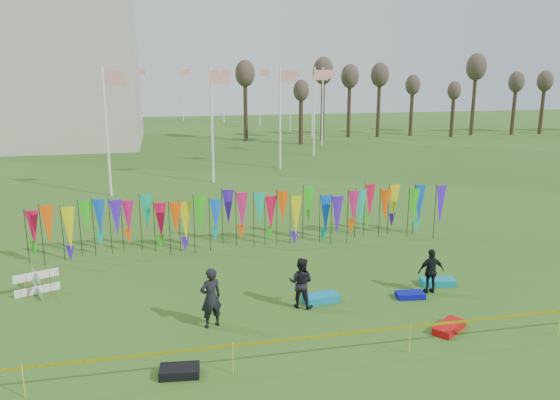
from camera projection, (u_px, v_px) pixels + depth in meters
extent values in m
plane|color=#325718|center=(292.00, 342.00, 16.12)|extent=(160.00, 160.00, 0.00)
cylinder|color=white|center=(313.00, 103.00, 63.67)|extent=(0.16, 0.16, 8.00)
plane|color=red|center=(318.00, 74.00, 63.01)|extent=(1.40, 0.00, 1.40)
cylinder|color=white|center=(290.00, 99.00, 70.35)|extent=(0.16, 0.16, 8.00)
plane|color=red|center=(295.00, 73.00, 69.70)|extent=(1.40, 0.00, 1.40)
cylinder|color=white|center=(260.00, 97.00, 76.18)|extent=(0.16, 0.16, 8.00)
plane|color=red|center=(264.00, 73.00, 75.53)|extent=(1.40, 0.00, 1.40)
cylinder|color=white|center=(223.00, 95.00, 80.77)|extent=(0.16, 0.16, 8.00)
plane|color=red|center=(227.00, 72.00, 80.12)|extent=(1.40, 0.00, 1.40)
cylinder|color=white|center=(182.00, 94.00, 83.80)|extent=(0.16, 0.16, 8.00)
plane|color=red|center=(185.00, 72.00, 83.14)|extent=(1.40, 0.00, 1.40)
cylinder|color=white|center=(138.00, 94.00, 85.05)|extent=(0.16, 0.16, 8.00)
plane|color=red|center=(140.00, 72.00, 84.40)|extent=(1.40, 0.00, 1.40)
cylinder|color=white|center=(90.00, 94.00, 84.46)|extent=(0.16, 0.16, 8.00)
plane|color=red|center=(92.00, 72.00, 83.81)|extent=(1.40, 0.00, 1.40)
cylinder|color=white|center=(39.00, 95.00, 82.05)|extent=(0.16, 0.16, 8.00)
plane|color=red|center=(41.00, 72.00, 81.40)|extent=(1.40, 0.00, 1.40)
cylinder|color=white|center=(107.00, 133.00, 33.68)|extent=(0.16, 0.16, 8.00)
plane|color=red|center=(113.00, 78.00, 33.03)|extent=(1.40, 0.00, 1.40)
cylinder|color=white|center=(212.00, 126.00, 37.74)|extent=(0.16, 0.16, 8.00)
plane|color=red|center=(219.00, 77.00, 37.09)|extent=(1.40, 0.00, 1.40)
cylinder|color=white|center=(280.00, 119.00, 43.17)|extent=(0.16, 0.16, 8.00)
plane|color=red|center=(288.00, 76.00, 42.51)|extent=(1.40, 0.00, 1.40)
cylinder|color=white|center=(314.00, 112.00, 49.59)|extent=(0.16, 0.16, 8.00)
plane|color=red|center=(321.00, 75.00, 48.94)|extent=(1.40, 0.00, 1.40)
cylinder|color=white|center=(322.00, 107.00, 56.59)|extent=(0.16, 0.16, 8.00)
plane|color=red|center=(329.00, 74.00, 55.93)|extent=(1.40, 0.00, 1.40)
cylinder|color=black|center=(30.00, 233.00, 22.68)|extent=(0.03, 0.03, 2.41)
cone|color=red|center=(37.00, 225.00, 22.66)|extent=(0.64, 0.64, 1.60)
cylinder|color=black|center=(46.00, 232.00, 22.80)|extent=(0.03, 0.03, 2.41)
cone|color=#FF4E08|center=(53.00, 225.00, 22.79)|extent=(0.64, 0.64, 1.60)
cylinder|color=black|center=(62.00, 232.00, 22.93)|extent=(0.03, 0.03, 2.41)
cone|color=yellow|center=(68.00, 224.00, 22.91)|extent=(0.64, 0.64, 1.60)
cylinder|color=black|center=(78.00, 231.00, 23.06)|extent=(0.03, 0.03, 2.41)
cone|color=#26BE15|center=(84.00, 223.00, 23.04)|extent=(0.64, 0.64, 1.60)
cylinder|color=black|center=(93.00, 230.00, 23.19)|extent=(0.03, 0.03, 2.41)
cone|color=blue|center=(99.00, 222.00, 23.17)|extent=(0.64, 0.64, 1.60)
cylinder|color=black|center=(108.00, 229.00, 23.32)|extent=(0.03, 0.03, 2.41)
cone|color=#4316C4|center=(114.00, 221.00, 23.30)|extent=(0.64, 0.64, 1.60)
cylinder|color=black|center=(123.00, 228.00, 23.45)|extent=(0.03, 0.03, 2.41)
cone|color=#CB1662|center=(129.00, 220.00, 23.43)|extent=(0.64, 0.64, 1.60)
cylinder|color=black|center=(138.00, 227.00, 23.58)|extent=(0.03, 0.03, 2.41)
cone|color=#0BAC83|center=(144.00, 219.00, 23.56)|extent=(0.64, 0.64, 1.60)
cylinder|color=black|center=(153.00, 226.00, 23.70)|extent=(0.03, 0.03, 2.41)
cone|color=red|center=(159.00, 219.00, 23.69)|extent=(0.64, 0.64, 1.60)
cylinder|color=black|center=(167.00, 225.00, 23.83)|extent=(0.03, 0.03, 2.41)
cone|color=#FF4E08|center=(173.00, 218.00, 23.81)|extent=(0.64, 0.64, 1.60)
cylinder|color=black|center=(182.00, 225.00, 23.96)|extent=(0.03, 0.03, 2.41)
cone|color=yellow|center=(188.00, 217.00, 23.94)|extent=(0.64, 0.64, 1.60)
cylinder|color=black|center=(196.00, 224.00, 24.09)|extent=(0.03, 0.03, 2.41)
cone|color=#26BE15|center=(202.00, 216.00, 24.07)|extent=(0.64, 0.64, 1.60)
cylinder|color=black|center=(210.00, 223.00, 24.22)|extent=(0.03, 0.03, 2.41)
cone|color=blue|center=(216.00, 215.00, 24.20)|extent=(0.64, 0.64, 1.60)
cylinder|color=black|center=(224.00, 222.00, 24.35)|extent=(0.03, 0.03, 2.41)
cone|color=#4316C4|center=(230.00, 215.00, 24.33)|extent=(0.64, 0.64, 1.60)
cylinder|color=black|center=(238.00, 221.00, 24.47)|extent=(0.03, 0.03, 2.41)
cone|color=#CB1662|center=(244.00, 214.00, 24.46)|extent=(0.64, 0.64, 1.60)
cylinder|color=black|center=(251.00, 220.00, 24.60)|extent=(0.03, 0.03, 2.41)
cone|color=#0BAC83|center=(257.00, 213.00, 24.59)|extent=(0.64, 0.64, 1.60)
cylinder|color=black|center=(265.00, 220.00, 24.73)|extent=(0.03, 0.03, 2.41)
cone|color=red|center=(271.00, 212.00, 24.71)|extent=(0.64, 0.64, 1.60)
cylinder|color=black|center=(278.00, 219.00, 24.86)|extent=(0.03, 0.03, 2.41)
cone|color=#FF4E08|center=(284.00, 212.00, 24.84)|extent=(0.64, 0.64, 1.60)
cylinder|color=black|center=(291.00, 218.00, 24.99)|extent=(0.03, 0.03, 2.41)
cone|color=yellow|center=(297.00, 211.00, 24.97)|extent=(0.64, 0.64, 1.60)
cylinder|color=black|center=(304.00, 217.00, 25.12)|extent=(0.03, 0.03, 2.41)
cone|color=#26BE15|center=(310.00, 210.00, 25.10)|extent=(0.64, 0.64, 1.60)
cylinder|color=black|center=(317.00, 217.00, 25.25)|extent=(0.03, 0.03, 2.41)
cone|color=blue|center=(323.00, 209.00, 25.23)|extent=(0.64, 0.64, 1.60)
cylinder|color=black|center=(330.00, 216.00, 25.37)|extent=(0.03, 0.03, 2.41)
cone|color=#4316C4|center=(336.00, 209.00, 25.36)|extent=(0.64, 0.64, 1.60)
cylinder|color=black|center=(343.00, 215.00, 25.50)|extent=(0.03, 0.03, 2.41)
cone|color=#CB1662|center=(349.00, 208.00, 25.48)|extent=(0.64, 0.64, 1.60)
cylinder|color=black|center=(355.00, 214.00, 25.63)|extent=(0.03, 0.03, 2.41)
cone|color=#0BAC83|center=(361.00, 207.00, 25.61)|extent=(0.64, 0.64, 1.60)
cylinder|color=black|center=(368.00, 214.00, 25.76)|extent=(0.03, 0.03, 2.41)
cone|color=red|center=(374.00, 207.00, 25.74)|extent=(0.64, 0.64, 1.60)
cylinder|color=black|center=(380.00, 213.00, 25.89)|extent=(0.03, 0.03, 2.41)
cone|color=#FF4E08|center=(386.00, 206.00, 25.87)|extent=(0.64, 0.64, 1.60)
cylinder|color=black|center=(392.00, 212.00, 26.02)|extent=(0.03, 0.03, 2.41)
cone|color=yellow|center=(398.00, 205.00, 26.00)|extent=(0.64, 0.64, 1.60)
cylinder|color=black|center=(404.00, 211.00, 26.15)|extent=(0.03, 0.03, 2.41)
cone|color=#26BE15|center=(410.00, 205.00, 26.13)|extent=(0.64, 0.64, 1.60)
cylinder|color=black|center=(416.00, 211.00, 26.27)|extent=(0.03, 0.03, 2.41)
cone|color=blue|center=(422.00, 204.00, 26.26)|extent=(0.64, 0.64, 1.60)
cylinder|color=black|center=(428.00, 210.00, 26.40)|extent=(0.03, 0.03, 2.41)
cone|color=#4316C4|center=(434.00, 203.00, 26.38)|extent=(0.64, 0.64, 1.60)
cube|color=#FEF105|center=(303.00, 338.00, 14.67)|extent=(26.00, 0.01, 0.08)
cylinder|color=yellow|center=(26.00, 381.00, 13.30)|extent=(0.02, 0.02, 0.90)
cylinder|color=yellow|center=(230.00, 359.00, 14.34)|extent=(0.02, 0.02, 0.90)
cylinder|color=yellow|center=(406.00, 339.00, 15.37)|extent=(0.02, 0.02, 0.90)
cylinder|color=yellow|center=(560.00, 322.00, 16.41)|extent=(0.02, 0.02, 0.90)
cylinder|color=#3D2C1E|center=(251.00, 113.00, 58.40)|extent=(0.44, 0.44, 6.40)
ellipsoid|color=#483930|center=(250.00, 81.00, 57.61)|extent=(1.92, 1.92, 2.56)
cylinder|color=#3D2C1E|center=(287.00, 113.00, 59.23)|extent=(0.44, 0.44, 6.40)
ellipsoid|color=#483930|center=(287.00, 81.00, 58.44)|extent=(1.92, 1.92, 2.56)
cylinder|color=#3D2C1E|center=(322.00, 112.00, 60.05)|extent=(0.44, 0.44, 6.40)
ellipsoid|color=#483930|center=(323.00, 81.00, 59.27)|extent=(1.92, 1.92, 2.56)
cylinder|color=#3D2C1E|center=(357.00, 111.00, 60.88)|extent=(0.44, 0.44, 6.40)
ellipsoid|color=#483930|center=(358.00, 81.00, 60.09)|extent=(1.92, 1.92, 2.56)
cylinder|color=#3D2C1E|center=(390.00, 111.00, 61.71)|extent=(0.44, 0.44, 6.40)
ellipsoid|color=#483930|center=(391.00, 81.00, 60.92)|extent=(1.92, 1.92, 2.56)
cylinder|color=#3D2C1E|center=(423.00, 110.00, 62.54)|extent=(0.44, 0.44, 6.40)
ellipsoid|color=#483930|center=(424.00, 80.00, 61.75)|extent=(1.92, 1.92, 2.56)
cylinder|color=#3D2C1E|center=(454.00, 110.00, 63.37)|extent=(0.44, 0.44, 6.40)
ellipsoid|color=#483930|center=(457.00, 80.00, 62.58)|extent=(1.92, 1.92, 2.56)
cylinder|color=#3D2C1E|center=(485.00, 109.00, 64.20)|extent=(0.44, 0.44, 6.40)
ellipsoid|color=#483930|center=(488.00, 80.00, 63.41)|extent=(1.92, 1.92, 2.56)
cylinder|color=#3D2C1E|center=(515.00, 109.00, 65.02)|extent=(0.44, 0.44, 6.40)
ellipsoid|color=#483930|center=(518.00, 80.00, 64.23)|extent=(1.92, 1.92, 2.56)
cylinder|color=#3D2C1E|center=(545.00, 108.00, 65.85)|extent=(0.44, 0.44, 6.40)
ellipsoid|color=#483930|center=(548.00, 80.00, 65.06)|extent=(1.92, 1.92, 2.56)
cylinder|color=red|center=(23.00, 288.00, 19.02)|extent=(0.02, 0.02, 0.87)
cylinder|color=red|center=(46.00, 286.00, 19.18)|extent=(0.02, 0.02, 0.87)
cylinder|color=red|center=(28.00, 280.00, 19.74)|extent=(0.02, 0.02, 0.87)
cylinder|color=red|center=(50.00, 278.00, 19.90)|extent=(0.02, 0.02, 0.87)
imported|color=black|center=(211.00, 298.00, 16.90)|extent=(0.84, 0.72, 1.93)
imported|color=black|center=(301.00, 283.00, 18.33)|extent=(0.99, 0.87, 1.74)
imported|color=black|center=(431.00, 271.00, 19.50)|extent=(0.98, 0.58, 1.65)
cube|color=#0C85B6|center=(321.00, 298.00, 18.92)|extent=(1.32, 0.82, 0.25)
cube|color=#0A0EAA|center=(410.00, 295.00, 19.23)|extent=(1.02, 0.61, 0.20)
cube|color=red|center=(449.00, 327.00, 16.81)|extent=(1.34, 1.20, 0.23)
cube|color=black|center=(179.00, 371.00, 14.36)|extent=(1.10, 0.71, 0.24)
cube|color=#0B8BA1|center=(438.00, 282.00, 20.38)|extent=(1.31, 0.76, 0.24)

